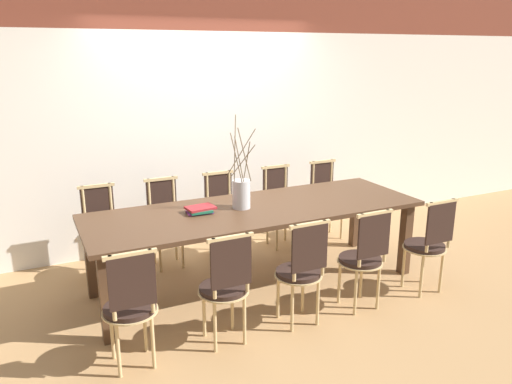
{
  "coord_description": "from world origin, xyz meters",
  "views": [
    {
      "loc": [
        -1.87,
        -3.94,
        2.15
      ],
      "look_at": [
        0.0,
        0.0,
        0.91
      ],
      "focal_mm": 35.0,
      "sensor_mm": 36.0,
      "label": 1
    }
  ],
  "objects": [
    {
      "name": "chair_far_right",
      "position": [
        0.68,
        0.82,
        0.49
      ],
      "size": [
        0.39,
        0.39,
        0.91
      ],
      "rotation": [
        0.0,
        0.0,
        3.14
      ],
      "color": "black",
      "rests_on": "ground_plane"
    },
    {
      "name": "chair_near_left",
      "position": [
        -0.64,
        -0.82,
        0.49
      ],
      "size": [
        0.39,
        0.39,
        0.91
      ],
      "color": "black",
      "rests_on": "ground_plane"
    },
    {
      "name": "ground_plane",
      "position": [
        0.0,
        0.0,
        0.0
      ],
      "size": [
        16.0,
        16.0,
        0.0
      ],
      "primitive_type": "plane",
      "color": "#A87F51"
    },
    {
      "name": "chair_far_center",
      "position": [
        -0.01,
        0.82,
        0.49
      ],
      "size": [
        0.39,
        0.39,
        0.91
      ],
      "rotation": [
        0.0,
        0.0,
        3.14
      ],
      "color": "black",
      "rests_on": "ground_plane"
    },
    {
      "name": "chair_far_left",
      "position": [
        -0.64,
        0.82,
        0.49
      ],
      "size": [
        0.39,
        0.39,
        0.91
      ],
      "rotation": [
        0.0,
        0.0,
        3.14
      ],
      "color": "black",
      "rests_on": "ground_plane"
    },
    {
      "name": "chair_far_leftend",
      "position": [
        -1.27,
        0.82,
        0.49
      ],
      "size": [
        0.39,
        0.39,
        0.91
      ],
      "rotation": [
        0.0,
        0.0,
        3.14
      ],
      "color": "black",
      "rests_on": "ground_plane"
    },
    {
      "name": "wall_rear",
      "position": [
        0.0,
        1.33,
        1.6
      ],
      "size": [
        12.0,
        0.06,
        3.2
      ],
      "color": "white",
      "rests_on": "ground_plane"
    },
    {
      "name": "dining_table",
      "position": [
        0.0,
        0.0,
        0.69
      ],
      "size": [
        3.09,
        1.03,
        0.76
      ],
      "color": "#4C3321",
      "rests_on": "ground_plane"
    },
    {
      "name": "chair_near_leftend",
      "position": [
        -1.33,
        -0.82,
        0.49
      ],
      "size": [
        0.39,
        0.39,
        0.91
      ],
      "color": "black",
      "rests_on": "ground_plane"
    },
    {
      "name": "chair_near_right",
      "position": [
        0.62,
        -0.82,
        0.49
      ],
      "size": [
        0.39,
        0.39,
        0.91
      ],
      "color": "black",
      "rests_on": "ground_plane"
    },
    {
      "name": "vase_centerpiece",
      "position": [
        -0.12,
        0.05,
        0.91
      ],
      "size": [
        0.27,
        0.27,
        0.84
      ],
      "color": "silver",
      "rests_on": "dining_table"
    },
    {
      "name": "chair_near_rightend",
      "position": [
        1.34,
        -0.82,
        0.49
      ],
      "size": [
        0.39,
        0.39,
        0.91
      ],
      "color": "black",
      "rests_on": "ground_plane"
    },
    {
      "name": "chair_far_rightend",
      "position": [
        1.31,
        0.82,
        0.49
      ],
      "size": [
        0.39,
        0.39,
        0.91
      ],
      "rotation": [
        0.0,
        0.0,
        3.14
      ],
      "color": "black",
      "rests_on": "ground_plane"
    },
    {
      "name": "chair_near_center",
      "position": [
        0.01,
        -0.82,
        0.49
      ],
      "size": [
        0.39,
        0.39,
        0.91
      ],
      "color": "black",
      "rests_on": "ground_plane"
    },
    {
      "name": "book_stack",
      "position": [
        -0.51,
        0.08,
        0.79
      ],
      "size": [
        0.27,
        0.2,
        0.05
      ],
      "color": "#842D8C",
      "rests_on": "dining_table"
    }
  ]
}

